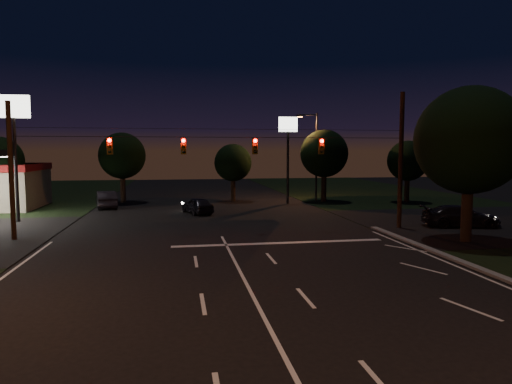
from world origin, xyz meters
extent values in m
plane|color=black|center=(0.00, 0.00, 0.00)|extent=(140.00, 140.00, 0.00)
cube|color=black|center=(20.00, 16.00, 0.00)|extent=(20.00, 16.00, 0.02)
cube|color=silver|center=(3.00, 11.50, 0.01)|extent=(12.00, 0.50, 0.01)
cylinder|color=black|center=(12.00, 15.00, 0.00)|extent=(0.30, 0.30, 9.00)
cylinder|color=black|center=(-12.00, 15.00, 0.00)|extent=(0.28, 0.28, 8.00)
cylinder|color=black|center=(0.00, 15.00, 6.00)|extent=(24.00, 0.03, 0.03)
cylinder|color=black|center=(0.00, 15.00, 6.50)|extent=(24.00, 0.02, 0.02)
cube|color=#3F3307|center=(-6.50, 15.00, 5.45)|extent=(0.32, 0.26, 1.00)
sphere|color=#FF0705|center=(-6.50, 14.84, 5.78)|extent=(0.22, 0.22, 0.22)
sphere|color=black|center=(-6.50, 14.84, 5.45)|extent=(0.20, 0.20, 0.20)
sphere|color=black|center=(-6.50, 14.84, 5.12)|extent=(0.20, 0.20, 0.20)
cube|color=#3F3307|center=(-2.20, 15.00, 5.45)|extent=(0.32, 0.26, 1.00)
sphere|color=#FF0705|center=(-2.20, 14.84, 5.78)|extent=(0.22, 0.22, 0.22)
sphere|color=black|center=(-2.20, 14.84, 5.45)|extent=(0.20, 0.20, 0.20)
sphere|color=black|center=(-2.20, 14.84, 5.12)|extent=(0.20, 0.20, 0.20)
cube|color=#3F3307|center=(2.20, 15.00, 5.45)|extent=(0.32, 0.26, 1.00)
sphere|color=#FF0705|center=(2.20, 14.84, 5.78)|extent=(0.22, 0.22, 0.22)
sphere|color=black|center=(2.20, 14.84, 5.45)|extent=(0.20, 0.20, 0.20)
sphere|color=black|center=(2.20, 14.84, 5.12)|extent=(0.20, 0.20, 0.20)
cube|color=#3F3307|center=(6.50, 15.00, 5.45)|extent=(0.32, 0.26, 1.00)
sphere|color=#FF0705|center=(6.50, 14.84, 5.78)|extent=(0.22, 0.22, 0.22)
sphere|color=black|center=(6.50, 14.84, 5.45)|extent=(0.20, 0.20, 0.20)
sphere|color=black|center=(6.50, 14.84, 5.12)|extent=(0.20, 0.20, 0.20)
cylinder|color=black|center=(-14.00, 22.00, 3.75)|extent=(0.24, 0.24, 7.50)
cube|color=white|center=(-14.00, 22.00, 8.30)|extent=(2.20, 0.30, 1.60)
cylinder|color=black|center=(8.00, 30.00, 3.50)|extent=(0.24, 0.24, 7.00)
cube|color=white|center=(8.00, 30.00, 7.70)|extent=(1.80, 0.30, 1.40)
cylinder|color=black|center=(11.50, 32.00, 4.50)|extent=(0.20, 0.20, 9.00)
cylinder|color=black|center=(10.60, 32.00, 8.80)|extent=(1.80, 0.12, 0.12)
cube|color=black|center=(9.70, 32.00, 8.70)|extent=(0.60, 0.35, 0.22)
cube|color=orange|center=(9.70, 32.00, 8.58)|extent=(0.45, 0.25, 0.04)
cylinder|color=black|center=(13.50, 10.00, 2.00)|extent=(0.60, 0.60, 4.00)
sphere|color=black|center=(13.50, 10.00, 5.76)|extent=(6.00, 6.00, 6.00)
sphere|color=black|center=(14.10, 10.45, 5.58)|extent=(4.50, 4.50, 4.50)
sphere|color=black|center=(12.90, 10.30, 5.62)|extent=(4.20, 4.20, 4.20)
cylinder|color=black|center=(-18.00, 30.00, 1.50)|extent=(0.49, 0.49, 3.00)
sphere|color=black|center=(-17.58, 30.32, 4.19)|extent=(3.15, 3.15, 3.15)
cylinder|color=black|center=(-8.00, 34.00, 1.62)|extent=(0.52, 0.52, 3.25)
sphere|color=black|center=(-8.00, 34.00, 4.68)|extent=(4.60, 4.60, 4.60)
sphere|color=black|center=(-7.54, 34.34, 4.54)|extent=(3.45, 3.45, 3.45)
sphere|color=black|center=(-8.46, 34.23, 4.58)|extent=(3.22, 3.22, 3.22)
cylinder|color=black|center=(3.00, 33.00, 1.38)|extent=(0.47, 0.47, 2.75)
sphere|color=black|center=(3.00, 33.00, 3.96)|extent=(3.80, 3.80, 3.80)
sphere|color=black|center=(3.38, 33.28, 3.85)|extent=(2.85, 2.85, 2.85)
sphere|color=black|center=(2.62, 33.19, 3.87)|extent=(2.66, 2.66, 2.66)
cylinder|color=black|center=(12.00, 31.00, 1.70)|extent=(0.53, 0.53, 3.40)
sphere|color=black|center=(12.00, 31.00, 4.90)|extent=(4.80, 4.80, 4.80)
sphere|color=black|center=(12.48, 31.36, 4.75)|extent=(3.60, 3.60, 3.60)
sphere|color=black|center=(11.52, 31.24, 4.79)|extent=(3.36, 3.36, 3.36)
cylinder|color=black|center=(20.00, 29.00, 1.45)|extent=(0.48, 0.48, 2.90)
sphere|color=black|center=(20.00, 29.00, 4.18)|extent=(4.00, 4.00, 4.00)
sphere|color=black|center=(20.40, 29.30, 4.06)|extent=(3.00, 3.00, 3.00)
sphere|color=black|center=(19.60, 29.20, 4.09)|extent=(2.80, 2.80, 2.80)
imported|color=black|center=(-1.00, 24.46, 0.68)|extent=(2.78, 4.27, 1.35)
imported|color=black|center=(-9.00, 29.72, 0.77)|extent=(2.57, 4.89, 1.53)
imported|color=black|center=(16.32, 14.67, 0.74)|extent=(5.41, 3.16, 1.47)
camera|label=1|loc=(-2.59, -13.13, 5.18)|focal=32.00mm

